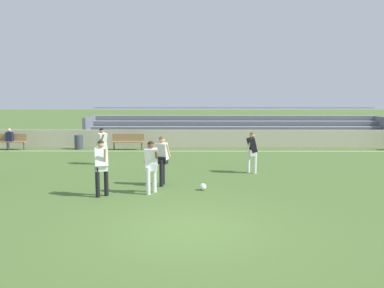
% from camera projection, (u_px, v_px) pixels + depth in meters
% --- Properties ---
extents(ground_plane, '(160.00, 160.00, 0.00)m').
position_uv_depth(ground_plane, '(188.00, 228.00, 8.80)').
color(ground_plane, '#4C6B30').
extents(field_line_sideline, '(44.00, 0.12, 0.01)m').
position_uv_depth(field_line_sideline, '(192.00, 151.00, 21.25)').
color(field_line_sideline, white).
rests_on(field_line_sideline, ground).
extents(sideline_wall, '(48.00, 0.16, 1.02)m').
position_uv_depth(sideline_wall, '(192.00, 138.00, 22.93)').
color(sideline_wall, beige).
rests_on(sideline_wall, ground).
extents(bleacher_stand, '(19.32, 3.04, 2.24)m').
position_uv_depth(bleacher_stand, '(236.00, 128.00, 25.31)').
color(bleacher_stand, '#9EA3AD').
rests_on(bleacher_stand, ground).
extents(bench_near_bin, '(1.80, 0.40, 0.90)m').
position_uv_depth(bench_near_bin, '(128.00, 140.00, 21.76)').
color(bench_near_bin, '#99754C').
rests_on(bench_near_bin, ground).
extents(bench_far_right, '(1.80, 0.40, 0.90)m').
position_uv_depth(bench_far_right, '(10.00, 140.00, 21.81)').
color(bench_far_right, '#99754C').
rests_on(bench_far_right, ground).
extents(trash_bin, '(0.48, 0.48, 0.81)m').
position_uv_depth(trash_bin, '(79.00, 142.00, 22.00)').
color(trash_bin, '#3D424C').
rests_on(trash_bin, ground).
extents(spectator_seated, '(0.36, 0.42, 1.21)m').
position_uv_depth(spectator_seated, '(9.00, 137.00, 21.67)').
color(spectator_seated, '#2D2D38').
rests_on(spectator_seated, ground).
extents(player_white_on_ball, '(0.60, 0.45, 1.67)m').
position_uv_depth(player_white_on_ball, '(162.00, 156.00, 12.95)').
color(player_white_on_ball, black).
rests_on(player_white_on_ball, ground).
extents(player_white_overlapping, '(0.44, 0.63, 1.63)m').
position_uv_depth(player_white_overlapping, '(151.00, 162.00, 11.88)').
color(player_white_overlapping, white).
rests_on(player_white_overlapping, ground).
extents(player_white_dropping_back, '(0.51, 0.69, 1.62)m').
position_uv_depth(player_white_dropping_back, '(102.00, 143.00, 16.98)').
color(player_white_dropping_back, white).
rests_on(player_white_dropping_back, ground).
extents(player_dark_wide_left, '(0.52, 0.45, 1.61)m').
position_uv_depth(player_dark_wide_left, '(252.00, 149.00, 15.08)').
color(player_dark_wide_left, white).
rests_on(player_dark_wide_left, ground).
extents(player_white_challenging, '(0.47, 0.53, 1.70)m').
position_uv_depth(player_white_challenging, '(101.00, 163.00, 11.50)').
color(player_white_challenging, black).
rests_on(player_white_challenging, ground).
extents(soccer_ball, '(0.22, 0.22, 0.22)m').
position_uv_depth(soccer_ball, '(203.00, 187.00, 12.38)').
color(soccer_ball, white).
rests_on(soccer_ball, ground).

